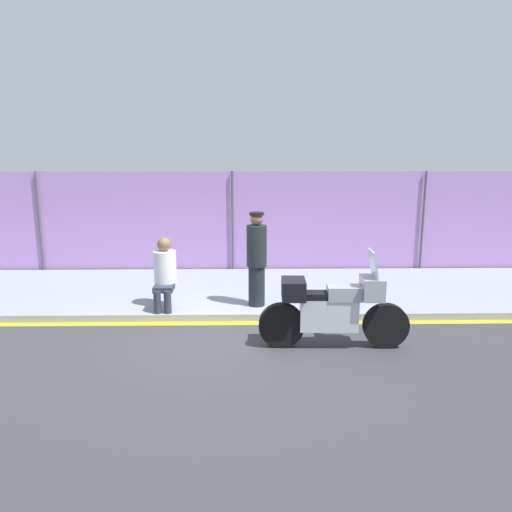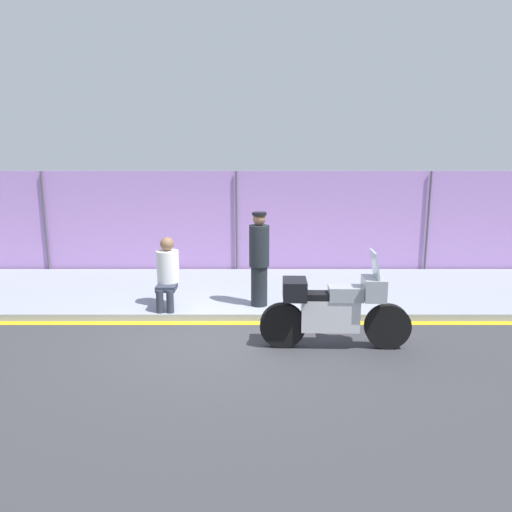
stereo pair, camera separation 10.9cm
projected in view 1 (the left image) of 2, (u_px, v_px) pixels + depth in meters
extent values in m
plane|color=#38383D|center=(226.00, 339.00, 8.18)|extent=(120.00, 120.00, 0.00)
cube|color=#8E93A3|center=(231.00, 291.00, 10.67)|extent=(34.60, 3.49, 0.13)
cube|color=gold|center=(228.00, 323.00, 8.89)|extent=(34.60, 0.18, 0.01)
cube|color=#AD7FC6|center=(233.00, 223.00, 12.21)|extent=(32.87, 0.08, 2.53)
cylinder|color=#4C4C51|center=(40.00, 224.00, 12.03)|extent=(0.05, 0.05, 2.53)
cylinder|color=#4C4C51|center=(233.00, 224.00, 12.11)|extent=(0.05, 0.05, 2.53)
cylinder|color=#4C4C51|center=(423.00, 223.00, 12.19)|extent=(0.05, 0.05, 2.53)
cylinder|color=black|center=(386.00, 326.00, 7.75)|extent=(0.71, 0.16, 0.71)
cylinder|color=black|center=(281.00, 325.00, 7.77)|extent=(0.71, 0.16, 0.71)
cube|color=silver|center=(329.00, 314.00, 7.73)|extent=(0.90, 0.31, 0.51)
cube|color=#999EA3|center=(344.00, 293.00, 7.65)|extent=(0.53, 0.32, 0.22)
cube|color=black|center=(323.00, 295.00, 7.66)|extent=(0.61, 0.30, 0.10)
cube|color=#999EA3|center=(372.00, 288.00, 7.63)|extent=(0.33, 0.49, 0.34)
cube|color=silver|center=(373.00, 264.00, 7.55)|extent=(0.12, 0.42, 0.42)
cube|color=black|center=(293.00, 289.00, 7.65)|extent=(0.38, 0.51, 0.30)
cylinder|color=#1E2328|center=(257.00, 286.00, 9.42)|extent=(0.31, 0.31, 0.77)
cylinder|color=#1E2328|center=(257.00, 246.00, 9.26)|extent=(0.38, 0.38, 0.77)
sphere|color=brown|center=(257.00, 219.00, 9.16)|extent=(0.23, 0.23, 0.23)
cylinder|color=black|center=(257.00, 214.00, 9.13)|extent=(0.27, 0.27, 0.05)
cylinder|color=#2D3342|center=(157.00, 302.00, 8.99)|extent=(0.13, 0.13, 0.42)
cylinder|color=#2D3342|center=(168.00, 302.00, 9.00)|extent=(0.13, 0.13, 0.42)
cube|color=#2D3342|center=(164.00, 288.00, 9.16)|extent=(0.35, 0.42, 0.10)
cylinder|color=white|center=(165.00, 267.00, 9.29)|extent=(0.42, 0.42, 0.59)
sphere|color=brown|center=(164.00, 244.00, 9.20)|extent=(0.26, 0.26, 0.26)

